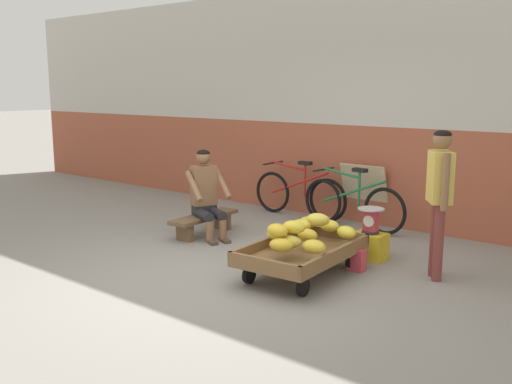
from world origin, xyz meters
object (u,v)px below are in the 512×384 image
object	(u,v)px
sign_board	(365,194)
shopping_bag	(356,260)
bicycle_near_left	(299,194)
plastic_crate	(370,246)
banana_cart	(302,254)
low_bench	(204,220)
customer_adult	(440,188)
vendor_seated	(206,194)
bicycle_far_left	(352,203)
weighing_scale	(371,220)

from	to	relation	value
sign_board	shopping_bag	xyz separation A→B (m)	(1.00, -2.01, -0.31)
shopping_bag	bicycle_near_left	bearing A→B (deg)	138.39
plastic_crate	shopping_bag	bearing A→B (deg)	-78.37
banana_cart	low_bench	size ratio (longest dim) A/B	1.33
bicycle_near_left	plastic_crate	bearing A→B (deg)	-34.07
customer_adult	sign_board	bearing A→B (deg)	135.54
sign_board	vendor_seated	bearing A→B (deg)	-122.45
banana_cart	sign_board	distance (m)	2.61
bicycle_near_left	bicycle_far_left	size ratio (longest dim) A/B	1.00
bicycle_near_left	shopping_bag	distance (m)	2.66
low_bench	shopping_bag	size ratio (longest dim) A/B	4.65
banana_cart	plastic_crate	distance (m)	1.03
weighing_scale	shopping_bag	world-z (taller)	weighing_scale
low_bench	customer_adult	size ratio (longest dim) A/B	0.73
vendor_seated	customer_adult	xyz separation A→B (m)	(3.01, 0.25, 0.38)
plastic_crate	shopping_bag	distance (m)	0.50
low_bench	weighing_scale	distance (m)	2.29
banana_cart	plastic_crate	size ratio (longest dim) A/B	4.13
vendor_seated	sign_board	world-z (taller)	vendor_seated
banana_cart	low_bench	distance (m)	2.07
bicycle_near_left	bicycle_far_left	distance (m)	1.00
weighing_scale	shopping_bag	size ratio (longest dim) A/B	1.25
low_bench	bicycle_far_left	distance (m)	2.06
banana_cart	plastic_crate	xyz separation A→B (m)	(0.25, 1.00, -0.09)
vendor_seated	shopping_bag	distance (m)	2.30
low_bench	sign_board	size ratio (longest dim) A/B	1.29
vendor_seated	plastic_crate	distance (m)	2.24
banana_cart	shopping_bag	world-z (taller)	banana_cart
banana_cart	weighing_scale	bearing A→B (deg)	75.68
low_bench	customer_adult	distance (m)	3.19
weighing_scale	banana_cart	bearing A→B (deg)	-104.32
vendor_seated	shopping_bag	world-z (taller)	vendor_seated
plastic_crate	weighing_scale	distance (m)	0.30
plastic_crate	customer_adult	size ratio (longest dim) A/B	0.24
low_bench	bicycle_near_left	world-z (taller)	bicycle_near_left
weighing_scale	bicycle_far_left	distance (m)	1.45
plastic_crate	weighing_scale	xyz separation A→B (m)	(-0.00, -0.00, 0.30)
banana_cart	vendor_seated	bearing A→B (deg)	163.87
bicycle_far_left	shopping_bag	world-z (taller)	bicycle_far_left
vendor_seated	plastic_crate	xyz separation A→B (m)	(2.15, 0.45, -0.42)
weighing_scale	bicycle_far_left	xyz separation A→B (m)	(-0.89, 1.14, -0.10)
shopping_bag	weighing_scale	bearing A→B (deg)	101.66
sign_board	customer_adult	xyz separation A→B (m)	(1.75, -1.72, 0.52)
sign_board	shopping_bag	distance (m)	2.27
bicycle_near_left	customer_adult	world-z (taller)	customer_adult
plastic_crate	weighing_scale	size ratio (longest dim) A/B	1.20
bicycle_far_left	sign_board	size ratio (longest dim) A/B	1.92
banana_cart	bicycle_near_left	distance (m)	2.79
banana_cart	sign_board	xyz separation A→B (m)	(-0.65, 2.52, 0.19)
vendor_seated	sign_board	distance (m)	2.34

